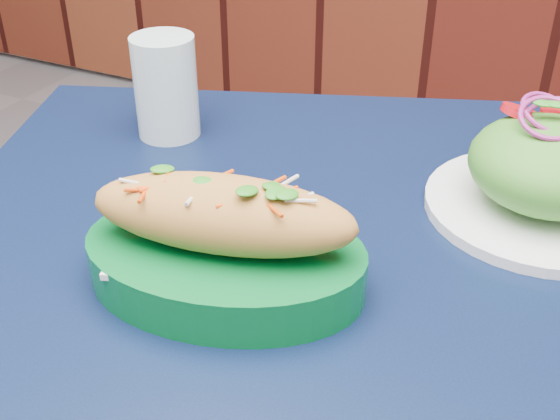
% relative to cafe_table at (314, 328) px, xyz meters
% --- Properties ---
extents(cafe_table, '(1.03, 1.03, 0.75)m').
position_rel_cafe_table_xyz_m(cafe_table, '(0.00, 0.00, 0.00)').
color(cafe_table, black).
rests_on(cafe_table, ground).
extents(banh_mi_basket, '(0.28, 0.22, 0.12)m').
position_rel_cafe_table_xyz_m(banh_mi_basket, '(-0.06, -0.07, 0.13)').
color(banh_mi_basket, '#055E25').
rests_on(banh_mi_basket, cafe_table).
extents(salad_plate, '(0.24, 0.24, 0.12)m').
position_rel_cafe_table_xyz_m(salad_plate, '(0.18, 0.18, 0.14)').
color(salad_plate, white).
rests_on(salad_plate, cafe_table).
extents(water_glass, '(0.08, 0.08, 0.13)m').
position_rel_cafe_table_xyz_m(water_glass, '(-0.28, 0.17, 0.15)').
color(water_glass, silver).
rests_on(water_glass, cafe_table).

